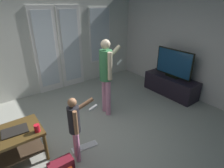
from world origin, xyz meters
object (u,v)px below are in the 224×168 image
(person_adult, at_px, (106,72))
(person_child, at_px, (75,124))
(coffee_table, at_px, (4,144))
(flat_screen_tv, at_px, (174,63))
(backpack, at_px, (62,168))
(tv_stand, at_px, (171,85))
(loose_keyboard, at_px, (85,147))
(laptop_closed, at_px, (15,131))
(cup_near_edge, at_px, (37,128))

(person_adult, height_order, person_child, person_adult)
(person_adult, bearing_deg, coffee_table, -172.53)
(flat_screen_tv, relative_size, person_child, 0.94)
(flat_screen_tv, bearing_deg, backpack, -168.72)
(tv_stand, bearing_deg, flat_screen_tv, 114.82)
(person_adult, distance_m, loose_keyboard, 1.47)
(coffee_table, relative_size, loose_keyboard, 2.33)
(person_adult, height_order, laptop_closed, person_adult)
(flat_screen_tv, xyz_separation_m, cup_near_edge, (-3.40, -0.19, -0.26))
(tv_stand, height_order, cup_near_edge, cup_near_edge)
(backpack, height_order, cup_near_edge, cup_near_edge)
(cup_near_edge, bearing_deg, loose_keyboard, -16.46)
(coffee_table, relative_size, backpack, 3.10)
(tv_stand, distance_m, laptop_closed, 3.68)
(coffee_table, xyz_separation_m, cup_near_edge, (0.44, -0.20, 0.20))
(person_adult, bearing_deg, person_child, -144.52)
(tv_stand, height_order, person_adult, person_adult)
(coffee_table, distance_m, person_child, 1.07)
(flat_screen_tv, height_order, loose_keyboard, flat_screen_tv)
(tv_stand, height_order, person_child, person_child)
(person_adult, relative_size, cup_near_edge, 14.05)
(coffee_table, bearing_deg, laptop_closed, -2.69)
(tv_stand, relative_size, flat_screen_tv, 1.38)
(coffee_table, xyz_separation_m, backpack, (0.56, -0.66, -0.26))
(coffee_table, height_order, person_child, person_child)
(loose_keyboard, relative_size, cup_near_edge, 3.99)
(person_adult, xyz_separation_m, person_child, (-1.11, -0.79, -0.32))
(person_adult, relative_size, laptop_closed, 4.54)
(coffee_table, bearing_deg, person_child, -30.71)
(tv_stand, distance_m, loose_keyboard, 2.80)
(person_adult, relative_size, backpack, 4.67)
(coffee_table, height_order, laptop_closed, laptop_closed)
(backpack, relative_size, cup_near_edge, 3.01)
(backpack, bearing_deg, person_adult, 32.86)
(tv_stand, bearing_deg, cup_near_edge, -176.87)
(tv_stand, relative_size, person_adult, 0.86)
(coffee_table, relative_size, person_adult, 0.66)
(backpack, bearing_deg, laptop_closed, 120.67)
(tv_stand, bearing_deg, loose_keyboard, -172.32)
(flat_screen_tv, bearing_deg, laptop_closed, 179.98)
(person_child, xyz_separation_m, loose_keyboard, (0.19, 0.14, -0.63))
(flat_screen_tv, xyz_separation_m, backpack, (-3.28, -0.65, -0.72))
(person_child, relative_size, backpack, 3.11)
(backpack, bearing_deg, flat_screen_tv, 11.28)
(backpack, bearing_deg, coffee_table, 130.37)
(laptop_closed, bearing_deg, backpack, -54.90)
(person_child, height_order, cup_near_edge, person_child)
(tv_stand, distance_m, flat_screen_tv, 0.60)
(person_adult, distance_m, laptop_closed, 1.89)
(flat_screen_tv, height_order, backpack, flat_screen_tv)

